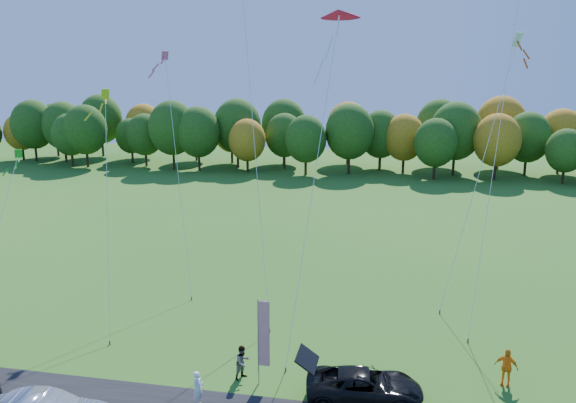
# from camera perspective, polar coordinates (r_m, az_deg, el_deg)

# --- Properties ---
(ground) EXTENTS (160.00, 160.00, 0.00)m
(ground) POSITION_cam_1_polar(r_m,az_deg,el_deg) (26.35, -2.64, -17.99)
(ground) COLOR #295D18
(tree_line) EXTENTS (116.00, 12.00, 10.00)m
(tree_line) POSITION_cam_1_polar(r_m,az_deg,el_deg) (78.31, 6.92, 2.87)
(tree_line) COLOR #1E4711
(tree_line) RESTS_ON ground
(black_suv) EXTENTS (5.11, 2.78, 1.36)m
(black_suv) POSITION_cam_1_polar(r_m,az_deg,el_deg) (25.03, 7.76, -18.10)
(black_suv) COLOR black
(black_suv) RESTS_ON ground
(person_tailgate_a) EXTENTS (0.50, 0.64, 1.58)m
(person_tailgate_a) POSITION_cam_1_polar(r_m,az_deg,el_deg) (24.70, -9.13, -18.32)
(person_tailgate_a) COLOR white
(person_tailgate_a) RESTS_ON ground
(person_tailgate_b) EXTENTS (0.91, 0.96, 1.56)m
(person_tailgate_b) POSITION_cam_1_polar(r_m,az_deg,el_deg) (26.43, -4.63, -15.96)
(person_tailgate_b) COLOR gray
(person_tailgate_b) RESTS_ON ground
(person_east) EXTENTS (1.09, 0.72, 1.72)m
(person_east) POSITION_cam_1_polar(r_m,az_deg,el_deg) (27.57, 21.29, -15.40)
(person_east) COLOR orange
(person_east) RESTS_ON ground
(feather_flag) EXTENTS (0.54, 0.08, 4.05)m
(feather_flag) POSITION_cam_1_polar(r_m,az_deg,el_deg) (25.13, -2.60, -13.19)
(feather_flag) COLOR #999999
(feather_flag) RESTS_ON ground
(kite_delta_blue) EXTENTS (5.94, 11.43, 26.87)m
(kite_delta_blue) POSITION_cam_1_polar(r_m,az_deg,el_deg) (33.33, -3.94, 11.95)
(kite_delta_blue) COLOR #4C3F33
(kite_delta_blue) RESTS_ON ground
(kite_parafoil_orange) EXTENTS (5.53, 12.82, 28.24)m
(kite_parafoil_orange) POSITION_cam_1_polar(r_m,az_deg,el_deg) (34.49, 21.54, 12.78)
(kite_parafoil_orange) COLOR #4C3F33
(kite_parafoil_orange) RESTS_ON ground
(kite_delta_red) EXTENTS (2.38, 10.09, 17.97)m
(kite_delta_red) POSITION_cam_1_polar(r_m,az_deg,el_deg) (28.67, 2.93, 3.89)
(kite_delta_red) COLOR #4C3F33
(kite_delta_red) RESTS_ON ground
(kite_diamond_yellow) EXTENTS (3.66, 7.55, 12.91)m
(kite_diamond_yellow) POSITION_cam_1_polar(r_m,az_deg,el_deg) (32.46, -17.89, -0.64)
(kite_diamond_yellow) COLOR #4C3F33
(kite_diamond_yellow) RESTS_ON ground
(kite_diamond_white) EXTENTS (4.72, 6.35, 16.33)m
(kite_diamond_white) POSITION_cam_1_polar(r_m,az_deg,el_deg) (34.85, 18.89, 2.87)
(kite_diamond_white) COLOR #4C3F33
(kite_diamond_white) RESTS_ON ground
(kite_diamond_pink) EXTENTS (4.13, 6.64, 15.26)m
(kite_diamond_pink) POSITION_cam_1_polar(r_m,az_deg,el_deg) (36.64, -11.16, 3.12)
(kite_diamond_pink) COLOR #4C3F33
(kite_diamond_pink) RESTS_ON ground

